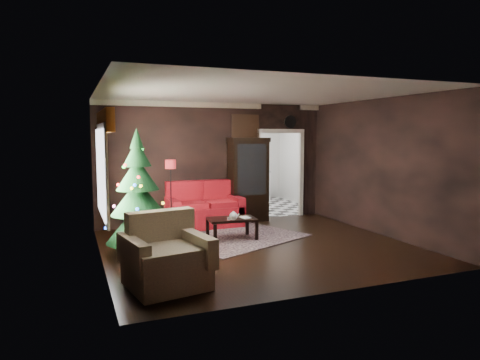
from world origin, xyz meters
name	(u,v)px	position (x,y,z in m)	size (l,w,h in m)	color
floor	(258,246)	(0.00, 0.00, 0.00)	(5.50, 5.50, 0.00)	black
ceiling	(259,93)	(0.00, 0.00, 2.80)	(5.50, 5.50, 0.00)	white
wall_back	(215,163)	(0.00, 2.50, 1.40)	(5.50, 5.50, 0.00)	black
wall_front	(337,186)	(0.00, -2.50, 1.40)	(5.50, 5.50, 0.00)	black
wall_left	(100,177)	(-2.75, 0.00, 1.40)	(5.50, 5.50, 0.00)	black
wall_right	(381,167)	(2.75, 0.00, 1.40)	(5.50, 5.50, 0.00)	black
doorway	(280,175)	(1.70, 2.50, 1.05)	(1.10, 0.10, 2.10)	#F0E3CB
left_window	(101,172)	(-2.71, 0.20, 1.45)	(0.05, 1.60, 1.40)	white
valance	(105,122)	(-2.63, 0.20, 2.27)	(0.12, 2.10, 0.35)	#9F5617
kitchen_floor	(255,207)	(1.70, 4.00, 0.00)	(3.00, 3.00, 0.00)	silver
kitchen_window	(237,146)	(1.70, 5.45, 1.70)	(0.70, 0.06, 0.70)	white
rug	(239,238)	(-0.09, 0.74, 0.01)	(2.48, 1.80, 0.01)	#32212C
loveseat	(205,204)	(-0.40, 2.05, 0.50)	(1.70, 0.90, 1.00)	maroon
curio_cabinet	(248,182)	(0.75, 2.27, 0.95)	(0.90, 0.45, 1.90)	black
floor_lamp	(171,194)	(-1.23, 1.73, 0.83)	(0.24, 0.24, 1.42)	black
christmas_tree	(138,194)	(-2.12, 0.28, 1.05)	(1.10, 1.10, 2.11)	#113414
armchair	(166,254)	(-2.02, -1.48, 0.46)	(1.03, 1.03, 1.05)	tan
coffee_table	(232,228)	(-0.26, 0.67, 0.22)	(0.93, 0.56, 0.42)	black
teapot	(233,216)	(-0.31, 0.45, 0.52)	(0.18, 0.18, 0.17)	silver
cup_a	(235,217)	(-0.23, 0.60, 0.46)	(0.07, 0.07, 0.06)	white
cup_b	(229,219)	(-0.38, 0.51, 0.46)	(0.06, 0.06, 0.05)	white
book	(241,213)	(-0.11, 0.56, 0.55)	(0.17, 0.02, 0.23)	gray
wall_clock	(290,122)	(1.95, 2.45, 2.38)	(0.32, 0.32, 0.06)	silver
painting	(245,127)	(0.75, 2.46, 2.25)	(0.62, 0.05, 0.52)	#BF7D47
kitchen_counter	(240,187)	(1.70, 5.20, 0.45)	(1.80, 0.60, 0.90)	white
kitchen_table	(250,196)	(1.40, 3.70, 0.38)	(0.70, 0.70, 0.75)	brown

